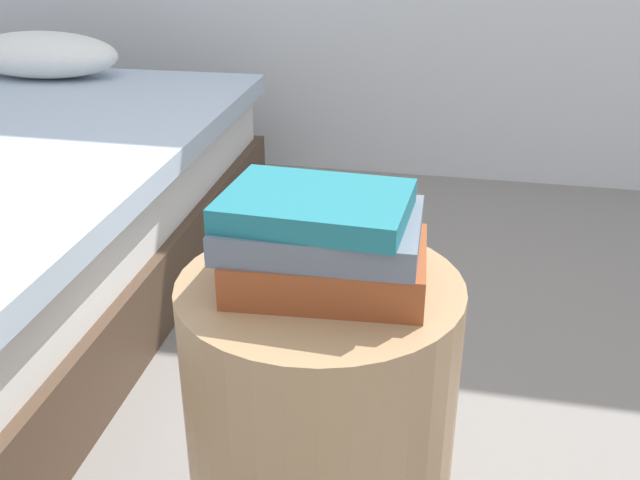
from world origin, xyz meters
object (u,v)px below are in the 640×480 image
side_table (320,427)px  book_slate (320,229)px  book_teal (316,205)px  book_rust (327,266)px

side_table → book_slate: book_slate is taller
side_table → book_teal: bearing=164.1°
book_slate → book_teal: 0.04m
side_table → book_rust: book_rust is taller
book_teal → side_table: bearing=-13.3°
book_rust → book_teal: (-0.02, 0.00, 0.09)m
side_table → book_slate: (-0.00, 0.01, 0.35)m
side_table → book_slate: bearing=97.6°
side_table → book_teal: size_ratio=2.06×
book_rust → book_teal: 0.09m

